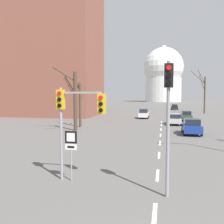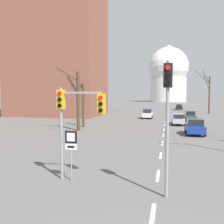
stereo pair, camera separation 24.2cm
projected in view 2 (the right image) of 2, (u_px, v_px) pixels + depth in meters
name	position (u px, v px, depth m)	size (l,w,h in m)	color
lane_stripe_0	(153.00, 216.00, 8.70)	(0.16, 2.00, 0.01)	silver
lane_stripe_1	(158.00, 175.00, 13.08)	(0.16, 2.00, 0.01)	silver
lane_stripe_2	(161.00, 155.00, 17.46)	(0.16, 2.00, 0.01)	silver
lane_stripe_3	(162.00, 143.00, 21.83)	(0.16, 2.00, 0.01)	silver
lane_stripe_4	(163.00, 135.00, 26.21)	(0.16, 2.00, 0.01)	silver
lane_stripe_5	(164.00, 130.00, 30.59)	(0.16, 2.00, 0.01)	silver
lane_stripe_6	(165.00, 125.00, 34.97)	(0.16, 2.00, 0.01)	silver
lane_stripe_7	(165.00, 122.00, 39.35)	(0.16, 2.00, 0.01)	silver
traffic_signal_near_left	(75.00, 110.00, 12.14)	(2.43, 0.34, 4.58)	gray
traffic_signal_centre_tall	(168.00, 104.00, 10.01)	(0.36, 0.34, 5.57)	gray
route_sign_post	(71.00, 146.00, 12.18)	(0.60, 0.08, 2.52)	gray
sedan_near_left	(178.00, 119.00, 35.62)	(1.72, 4.53, 1.55)	#B7B7BC
sedan_near_right	(179.00, 107.00, 72.63)	(1.89, 3.84, 1.64)	black
sedan_mid_centre	(195.00, 127.00, 26.63)	(1.93, 3.94, 1.70)	navy
sedan_far_left	(190.00, 116.00, 40.67)	(1.69, 4.44, 1.65)	#2D4C33
sedan_far_right	(148.00, 114.00, 45.58)	(1.78, 4.34, 1.72)	silver
bare_tree_left_near	(77.00, 99.00, 29.50)	(2.75, 3.71, 7.57)	#473828
bare_tree_left_far	(83.00, 102.00, 33.09)	(2.01, 1.59, 6.74)	#473828
bare_tree_right_far	(209.00, 93.00, 56.83)	(3.25, 3.55, 10.05)	#473828
capitol_dome	(168.00, 75.00, 161.89)	(25.69, 25.69, 36.28)	silver
apartment_block_left	(58.00, 45.00, 52.29)	(18.00, 14.00, 29.65)	brown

